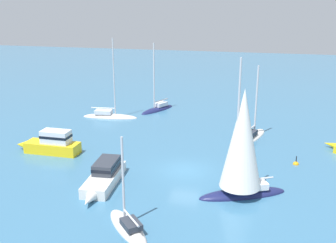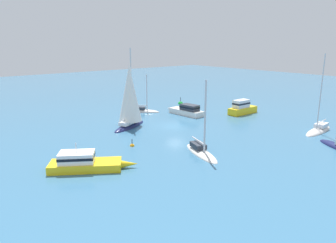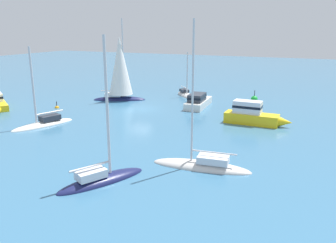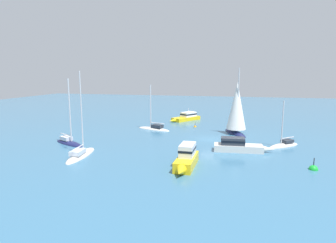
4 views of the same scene
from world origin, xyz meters
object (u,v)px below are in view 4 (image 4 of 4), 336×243
at_px(motor_cruiser, 186,117).
at_px(mooring_buoy, 195,127).
at_px(cabin_cruiser_1, 238,146).
at_px(yacht_1, 236,110).
at_px(channel_buoy, 313,170).
at_px(ketch, 81,155).
at_px(ketch_1, 284,145).
at_px(cabin_cruiser, 186,158).
at_px(sailboat, 154,128).
at_px(yacht, 69,142).

relative_size(motor_cruiser, mooring_buoy, 7.03).
bearing_deg(cabin_cruiser_1, motor_cruiser, 111.48).
distance_m(yacht_1, channel_buoy, 17.65).
bearing_deg(mooring_buoy, motor_cruiser, -157.54).
distance_m(ketch, channel_buoy, 24.39).
xyz_separation_m(ketch_1, channel_buoy, (9.02, 1.43, -0.12)).
xyz_separation_m(cabin_cruiser_1, ketch, (6.38, -17.26, -0.53)).
distance_m(motor_cruiser, mooring_buoy, 7.32).
distance_m(cabin_cruiser_1, channel_buoy, 8.81).
bearing_deg(cabin_cruiser, sailboat, -153.64).
bearing_deg(ketch, cabin_cruiser_1, -75.92).
bearing_deg(sailboat, channel_buoy, 161.91).
height_order(motor_cruiser, ketch_1, ketch_1).
height_order(yacht, channel_buoy, yacht).
distance_m(yacht, motor_cruiser, 25.75).
bearing_deg(ketch, yacht_1, -51.34).
height_order(ketch, yacht_1, yacht_1).
bearing_deg(ketch_1, mooring_buoy, -81.05).
bearing_deg(cabin_cruiser_1, yacht, -179.90).
height_order(cabin_cruiser, yacht_1, yacht_1).
bearing_deg(cabin_cruiser_1, yacht_1, 88.54).
bearing_deg(yacht_1, ketch_1, 18.08).
distance_m(cabin_cruiser, yacht_1, 18.41).
bearing_deg(ketch_1, cabin_cruiser_1, -7.31).
xyz_separation_m(yacht, cabin_cruiser_1, (-1.58, 21.83, 0.47)).
distance_m(ketch, sailboat, 17.39).
xyz_separation_m(channel_buoy, mooring_buoy, (-19.82, -14.53, 0.01)).
relative_size(ketch, sailboat, 1.28).
height_order(sailboat, mooring_buoy, sailboat).
xyz_separation_m(cabin_cruiser, ketch_1, (-11.14, 10.68, -0.76)).
height_order(cabin_cruiser_1, channel_buoy, cabin_cruiser_1).
distance_m(cabin_cruiser_1, ketch_1, 6.89).
bearing_deg(ketch, ketch_1, -72.14).
xyz_separation_m(sailboat, mooring_buoy, (-4.02, 6.28, -0.19)).
relative_size(yacht_1, channel_buoy, 6.56).
height_order(ketch_1, sailboat, sailboat).
relative_size(motor_cruiser, ketch, 0.72).
bearing_deg(ketch_1, cabin_cruiser, 4.67).
height_order(yacht_1, sailboat, yacht_1).
xyz_separation_m(yacht, ketch, (4.80, 4.57, -0.06)).
bearing_deg(yacht, motor_cruiser, 89.79).
bearing_deg(cabin_cruiser, mooring_buoy, -173.24).
xyz_separation_m(cabin_cruiser, channel_buoy, (-2.12, 12.11, -0.88)).
xyz_separation_m(motor_cruiser, ketch_1, (17.53, 15.88, -0.53)).
height_order(cabin_cruiser, mooring_buoy, cabin_cruiser).
bearing_deg(motor_cruiser, yacht, 6.81).
bearing_deg(sailboat, ketch_1, 179.84).
xyz_separation_m(cabin_cruiser_1, ketch_1, (-3.86, 5.68, -0.55)).
bearing_deg(cabin_cruiser, cabin_cruiser_1, 145.98).
distance_m(yacht, cabin_cruiser, 17.78).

